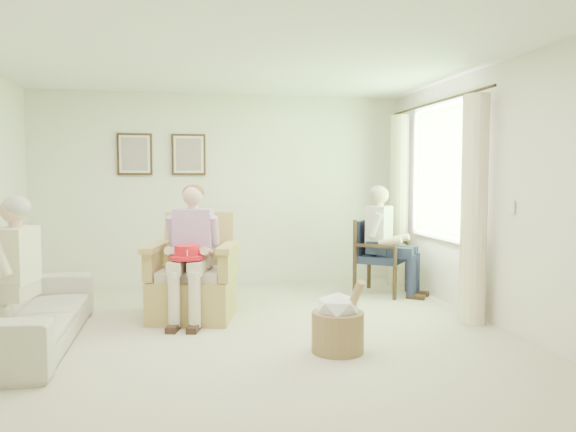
% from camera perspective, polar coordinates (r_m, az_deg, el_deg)
% --- Properties ---
extents(floor, '(5.50, 5.50, 0.00)m').
position_cam_1_polar(floor, '(5.21, -4.14, -12.55)').
color(floor, '#C4B49E').
rests_on(floor, ground).
extents(back_wall, '(5.00, 0.04, 2.60)m').
position_cam_1_polar(back_wall, '(7.73, -6.69, 2.62)').
color(back_wall, silver).
rests_on(back_wall, ground).
extents(front_wall, '(5.00, 0.04, 2.60)m').
position_cam_1_polar(front_wall, '(2.29, 4.12, -0.57)').
color(front_wall, silver).
rests_on(front_wall, ground).
extents(right_wall, '(0.04, 5.50, 2.60)m').
position_cam_1_polar(right_wall, '(5.85, 20.90, 1.95)').
color(right_wall, silver).
rests_on(right_wall, ground).
extents(ceiling, '(5.00, 5.50, 0.02)m').
position_cam_1_polar(ceiling, '(5.12, -4.30, 16.61)').
color(ceiling, white).
rests_on(ceiling, back_wall).
extents(window, '(0.13, 2.50, 1.63)m').
position_cam_1_polar(window, '(6.88, 15.38, 4.71)').
color(window, '#2D6B23').
rests_on(window, right_wall).
extents(curtain_left, '(0.34, 0.34, 2.30)m').
position_cam_1_polar(curtain_left, '(5.96, 18.36, 0.60)').
color(curtain_left, beige).
rests_on(curtain_left, ground).
extents(curtain_right, '(0.34, 0.34, 2.30)m').
position_cam_1_polar(curtain_right, '(7.72, 11.18, 1.46)').
color(curtain_right, beige).
rests_on(curtain_right, ground).
extents(framed_print_left, '(0.45, 0.05, 0.55)m').
position_cam_1_polar(framed_print_left, '(7.69, -15.31, 6.08)').
color(framed_print_left, '#382114').
rests_on(framed_print_left, back_wall).
extents(framed_print_right, '(0.45, 0.05, 0.55)m').
position_cam_1_polar(framed_print_right, '(7.67, -10.06, 6.16)').
color(framed_print_right, '#382114').
rests_on(framed_print_right, back_wall).
extents(wicker_armchair, '(0.86, 0.85, 1.09)m').
position_cam_1_polar(wicker_armchair, '(6.03, -9.63, -6.90)').
color(wicker_armchair, tan).
rests_on(wicker_armchair, ground).
extents(wood_armchair, '(0.60, 0.56, 0.92)m').
position_cam_1_polar(wood_armchair, '(7.28, 9.24, -3.75)').
color(wood_armchair, black).
rests_on(wood_armchair, ground).
extents(sofa, '(2.23, 0.87, 0.65)m').
position_cam_1_polar(sofa, '(5.51, -25.32, -8.49)').
color(sofa, beige).
rests_on(sofa, ground).
extents(person_wicker, '(0.40, 0.62, 1.38)m').
position_cam_1_polar(person_wicker, '(5.82, -9.64, -2.68)').
color(person_wicker, beige).
rests_on(person_wicker, ground).
extents(person_dark, '(0.40, 0.62, 1.34)m').
position_cam_1_polar(person_dark, '(7.11, 9.70, -1.71)').
color(person_dark, '#1B203D').
rests_on(person_dark, ground).
extents(person_sofa, '(0.42, 0.62, 1.30)m').
position_cam_1_polar(person_sofa, '(5.11, -26.40, -4.69)').
color(person_sofa, '#C0B09B').
rests_on(person_sofa, ground).
extents(red_hat, '(0.33, 0.33, 0.14)m').
position_cam_1_polar(red_hat, '(5.63, -10.22, -3.77)').
color(red_hat, red).
rests_on(red_hat, person_wicker).
extents(hatbox, '(0.45, 0.45, 0.65)m').
position_cam_1_polar(hatbox, '(4.84, 5.11, -10.73)').
color(hatbox, tan).
rests_on(hatbox, ground).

